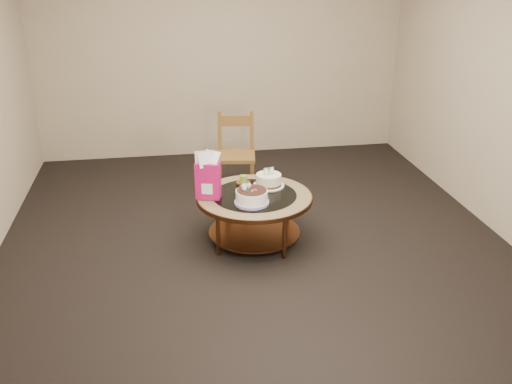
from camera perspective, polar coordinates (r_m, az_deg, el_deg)
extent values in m
plane|color=black|center=(5.18, -0.16, -4.92)|extent=(5.00, 5.00, 0.00)
cube|color=tan|center=(7.14, -3.51, 13.93)|extent=(4.50, 0.02, 2.60)
cube|color=tan|center=(2.42, 9.43, -5.08)|extent=(4.50, 0.02, 2.60)
cube|color=tan|center=(5.53, 23.86, 9.34)|extent=(0.02, 5.00, 2.60)
cylinder|color=brown|center=(5.32, 3.18, -1.63)|extent=(0.04, 0.04, 0.42)
cylinder|color=brown|center=(5.37, -2.87, -1.39)|extent=(0.04, 0.04, 0.42)
cylinder|color=brown|center=(4.86, -3.82, -4.13)|extent=(0.04, 0.04, 0.42)
cylinder|color=brown|center=(4.81, 2.87, -4.43)|extent=(0.04, 0.04, 0.42)
cylinder|color=brown|center=(5.13, -0.16, -3.93)|extent=(0.82, 0.82, 0.02)
cylinder|color=brown|center=(4.99, -0.16, -0.53)|extent=(1.02, 1.02, 0.04)
cylinder|color=#927C51|center=(4.98, -0.16, -0.39)|extent=(1.00, 1.00, 0.01)
cylinder|color=black|center=(4.98, -0.16, -0.30)|extent=(0.74, 0.74, 0.01)
cylinder|color=#B192CF|center=(4.80, -0.43, -1.02)|extent=(0.29, 0.29, 0.02)
cylinder|color=white|center=(4.78, -0.43, -0.50)|extent=(0.27, 0.27, 0.12)
cylinder|color=black|center=(4.76, -0.44, 0.19)|extent=(0.25, 0.25, 0.01)
sphere|color=#B192CF|center=(4.77, -1.17, 0.56)|extent=(0.05, 0.05, 0.05)
sphere|color=#B192CF|center=(4.80, -0.72, 0.65)|extent=(0.05, 0.05, 0.05)
sphere|color=#B192CF|center=(4.74, -1.17, 0.32)|extent=(0.04, 0.04, 0.04)
cone|color=#1E7327|center=(4.77, -0.72, 0.35)|extent=(0.03, 0.04, 0.02)
cone|color=#1E7327|center=(4.76, -1.45, 0.31)|extent=(0.04, 0.04, 0.02)
cone|color=#1E7327|center=(4.82, -0.56, 0.60)|extent=(0.04, 0.03, 0.02)
cone|color=#1E7327|center=(4.72, -0.88, 0.10)|extent=(0.04, 0.04, 0.02)
cylinder|color=white|center=(5.16, 1.27, 0.65)|extent=(0.28, 0.28, 0.01)
cylinder|color=#472114|center=(5.15, 1.27, 0.81)|extent=(0.23, 0.23, 0.02)
cylinder|color=#F4E8CA|center=(5.13, 1.28, 1.34)|extent=(0.23, 0.23, 0.08)
cube|color=green|center=(5.10, 1.01, 2.08)|extent=(0.04, 0.02, 0.06)
cube|color=white|center=(5.10, 1.01, 2.08)|extent=(0.03, 0.02, 0.05)
cube|color=#418FDD|center=(5.11, 1.56, 2.15)|extent=(0.04, 0.02, 0.06)
cube|color=white|center=(5.11, 1.56, 2.15)|extent=(0.03, 0.02, 0.05)
cube|color=#C51254|center=(4.87, -4.81, 1.16)|extent=(0.23, 0.17, 0.32)
cube|color=white|center=(4.89, -4.79, 0.55)|extent=(0.12, 0.14, 0.09)
cube|color=tan|center=(5.20, -1.28, 0.82)|extent=(0.13, 0.13, 0.01)
cylinder|color=gold|center=(5.19, -1.28, 0.93)|extent=(0.13, 0.13, 0.01)
cylinder|color=olive|center=(5.18, -1.28, 1.32)|extent=(0.06, 0.06, 0.06)
cylinder|color=black|center=(5.17, -1.29, 1.71)|extent=(0.00, 0.00, 0.01)
cube|color=brown|center=(6.01, -2.03, 3.63)|extent=(0.45, 0.45, 0.04)
cube|color=brown|center=(5.93, -3.68, 1.11)|extent=(0.04, 0.04, 0.43)
cube|color=brown|center=(5.93, -0.37, 1.13)|extent=(0.04, 0.04, 0.43)
cube|color=brown|center=(6.25, -3.56, 2.28)|extent=(0.04, 0.04, 0.43)
cube|color=brown|center=(6.25, -0.41, 2.31)|extent=(0.04, 0.04, 0.43)
cube|color=brown|center=(6.11, -3.66, 6.09)|extent=(0.04, 0.04, 0.44)
cube|color=brown|center=(6.11, -0.42, 6.12)|extent=(0.04, 0.04, 0.44)
cube|color=brown|center=(6.08, -2.06, 7.14)|extent=(0.34, 0.08, 0.11)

